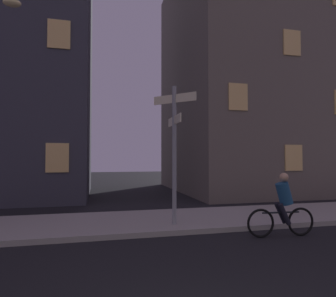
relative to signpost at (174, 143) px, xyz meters
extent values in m
cube|color=#9E9991|center=(-0.95, 0.83, -2.34)|extent=(40.00, 3.03, 0.14)
cylinder|color=gray|center=(0.00, 0.00, -0.33)|extent=(0.12, 0.12, 3.88)
cube|color=beige|center=(0.00, 0.00, 1.26)|extent=(0.99, 0.99, 0.24)
cube|color=beige|center=(0.00, 0.00, 0.64)|extent=(0.03, 1.32, 0.24)
ellipsoid|color=#F9E099|center=(-4.27, 0.16, 3.56)|extent=(0.44, 0.28, 0.20)
torus|color=black|center=(1.87, -1.35, -2.05)|extent=(0.72, 0.11, 0.72)
torus|color=black|center=(2.97, -1.42, -2.05)|extent=(0.72, 0.11, 0.72)
cylinder|color=black|center=(2.42, -1.38, -1.80)|extent=(1.00, 0.11, 0.04)
cylinder|color=navy|center=(2.52, -1.39, -1.33)|extent=(0.47, 0.35, 0.61)
sphere|color=tan|center=(2.52, -1.39, -0.91)|extent=(0.22, 0.22, 0.22)
cylinder|color=black|center=(2.47, -1.48, -1.83)|extent=(0.35, 0.14, 0.55)
cylinder|color=black|center=(2.48, -1.30, -1.83)|extent=(0.35, 0.14, 0.55)
cube|color=#F2C672|center=(-3.72, 4.65, -0.41)|extent=(0.90, 0.06, 1.20)
cube|color=#F2C672|center=(-3.72, 4.65, 4.72)|extent=(0.90, 0.06, 1.20)
cube|color=#6B6056|center=(8.07, 8.55, 4.47)|extent=(11.12, 9.64, 13.77)
cube|color=#F2C672|center=(6.68, 3.70, -0.41)|extent=(0.90, 0.06, 1.20)
cube|color=#F2C672|center=(3.90, 3.70, 2.28)|extent=(0.90, 0.06, 1.20)
cube|color=#F2C672|center=(6.68, 3.70, 4.97)|extent=(0.90, 0.06, 1.20)
camera|label=1|loc=(-2.07, -7.82, -0.43)|focal=30.70mm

